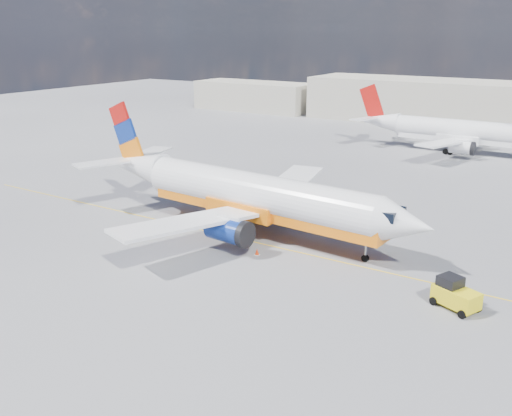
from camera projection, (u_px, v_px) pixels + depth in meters
The scene contains 8 objects.
ground at pixel (241, 255), 45.30m from camera, with size 240.00×240.00×0.00m, color #5E5E63.
taxi_line at pixel (261, 244), 47.71m from camera, with size 70.00×0.15×0.01m, color yellow.
terminal_main at pixel (499, 106), 101.77m from camera, with size 70.00×14.00×8.00m, color beige.
terminal_annex at pixel (255, 96), 125.35m from camera, with size 26.00×10.00×6.00m, color beige.
main_jet at pixel (248, 194), 49.42m from camera, with size 34.34×27.10×10.41m.
second_jet at pixel (460, 132), 81.72m from camera, with size 30.17×23.89×9.15m.
gse_tug at pixel (455, 294), 36.47m from camera, with size 3.24×2.71×2.04m.
traffic_cone at pixel (257, 252), 45.24m from camera, with size 0.38×0.38×0.53m.
Camera 1 is at (23.67, -34.79, 17.22)m, focal length 40.00 mm.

